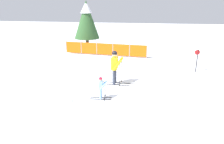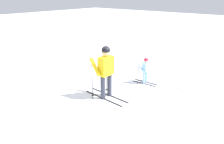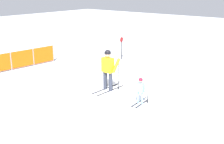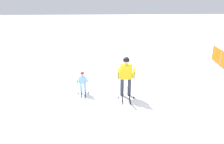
{
  "view_description": "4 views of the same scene",
  "coord_description": "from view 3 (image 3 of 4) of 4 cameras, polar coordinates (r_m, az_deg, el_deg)",
  "views": [
    {
      "loc": [
        1.46,
        -9.74,
        3.94
      ],
      "look_at": [
        0.01,
        -0.3,
        0.77
      ],
      "focal_mm": 35.0,
      "sensor_mm": 36.0,
      "label": 1
    },
    {
      "loc": [
        -4.13,
        4.88,
        3.16
      ],
      "look_at": [
        0.28,
        -0.34,
        0.65
      ],
      "focal_mm": 35.0,
      "sensor_mm": 36.0,
      "label": 2
    },
    {
      "loc": [
        -8.12,
        -6.63,
        4.03
      ],
      "look_at": [
        -0.34,
        -0.33,
        0.96
      ],
      "focal_mm": 45.0,
      "sensor_mm": 36.0,
      "label": 3
    },
    {
      "loc": [
        8.14,
        -0.72,
        4.15
      ],
      "look_at": [
        -0.2,
        -0.34,
        0.95
      ],
      "focal_mm": 35.0,
      "sensor_mm": 36.0,
      "label": 4
    }
  ],
  "objects": [
    {
      "name": "trail_marker",
      "position": [
        16.01,
        1.98,
        5.44
      ],
      "size": [
        0.28,
        0.05,
        1.3
      ],
      "color": "black",
      "rests_on": "ground_plane"
    },
    {
      "name": "skier_child",
      "position": [
        9.99,
        5.82,
        -3.42
      ],
      "size": [
        0.92,
        0.5,
        0.97
      ],
      "rotation": [
        0.0,
        0.0,
        0.07
      ],
      "color": "black",
      "rests_on": "ground_plane"
    },
    {
      "name": "snow_mound",
      "position": [
        8.84,
        2.89,
        -10.1
      ],
      "size": [
        0.82,
        0.7,
        0.33
      ],
      "primitive_type": "ellipsoid",
      "color": "white",
      "rests_on": "ground_plane"
    },
    {
      "name": "skier_adult",
      "position": [
        11.1,
        -0.8,
        1.15
      ],
      "size": [
        1.59,
        0.71,
        1.67
      ],
      "rotation": [
        0.0,
        0.0,
        -0.04
      ],
      "color": "black",
      "rests_on": "ground_plane"
    },
    {
      "name": "ground_plane",
      "position": [
        11.23,
        -0.23,
        -3.98
      ],
      "size": [
        60.0,
        60.0,
        0.0
      ],
      "primitive_type": "plane",
      "color": "white"
    }
  ]
}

